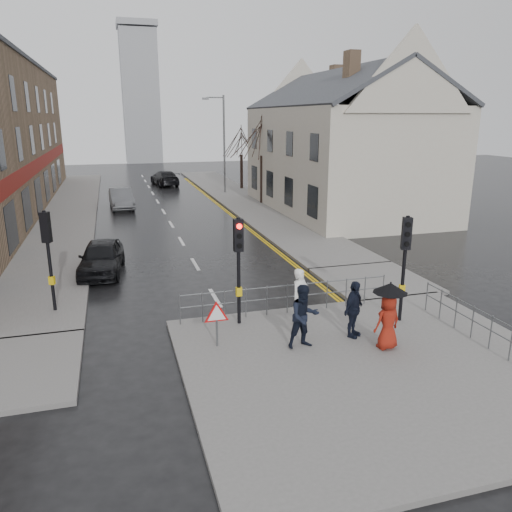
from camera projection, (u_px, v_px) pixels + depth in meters
ground at (235, 330)px, 15.56m from camera, size 120.00×120.00×0.00m
near_pavement at (377, 367)px, 13.10m from camera, size 10.00×9.00×0.14m
left_pavement at (67, 210)px, 35.08m from camera, size 4.00×44.00×0.14m
right_pavement at (239, 198)px, 40.41m from camera, size 4.00×40.00×0.14m
pavement_bridge_right at (374, 281)px, 20.05m from camera, size 4.00×4.20×0.14m
building_right_cream at (342, 142)px, 34.13m from camera, size 9.00×16.40×10.10m
church_tower at (141, 98)px, 70.89m from camera, size 5.00×5.00×18.00m
traffic_signal_near_left at (239, 252)px, 15.13m from camera, size 0.28×0.27×3.40m
traffic_signal_near_right at (405, 250)px, 15.36m from camera, size 0.34×0.33×3.40m
traffic_signal_far_left at (48, 243)px, 16.21m from camera, size 0.34×0.33×3.40m
guard_railing_front at (287, 292)px, 16.40m from camera, size 7.14×0.04×1.00m
guard_railing_side at (473, 315)px, 14.52m from camera, size 0.04×4.54×1.00m
warning_sign at (217, 316)px, 13.95m from camera, size 0.80×0.07×1.35m
street_lamp at (222, 138)px, 41.75m from camera, size 1.83×0.25×8.00m
tree_near at (262, 135)px, 36.53m from camera, size 2.40×2.40×6.58m
tree_far at (241, 140)px, 44.26m from camera, size 2.40×2.40×5.64m
pedestrian_a at (300, 298)px, 15.34m from camera, size 0.80×0.71×1.84m
pedestrian_b at (304, 317)px, 13.88m from camera, size 0.94×0.76×1.84m
pedestrian_with_umbrella at (389, 312)px, 13.77m from camera, size 0.96×0.96×1.93m
pedestrian_d at (354, 309)px, 14.57m from camera, size 1.06×0.93×1.71m
car_parked at (101, 257)px, 21.03m from camera, size 2.12×4.30×1.41m
car_mid at (121, 199)px, 36.00m from camera, size 1.79×4.46×1.44m
car_far at (165, 178)px, 48.11m from camera, size 2.61×5.14×1.43m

